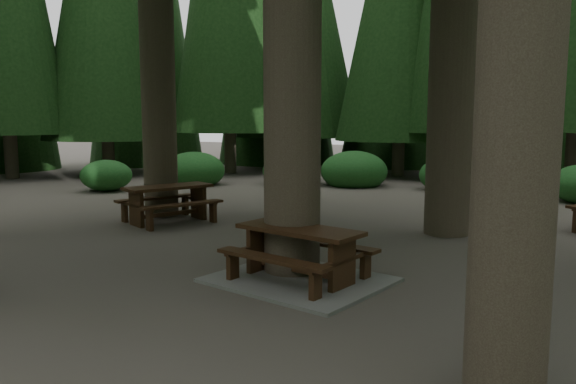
% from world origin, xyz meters
% --- Properties ---
extents(ground, '(80.00, 80.00, 0.00)m').
position_xyz_m(ground, '(0.00, 0.00, 0.00)').
color(ground, '#4A433C').
rests_on(ground, ground).
extents(picnic_table_a, '(2.71, 2.41, 0.79)m').
position_xyz_m(picnic_table_a, '(1.09, -0.17, 0.27)').
color(picnic_table_a, gray).
rests_on(picnic_table_a, ground).
extents(picnic_table_b, '(2.22, 2.39, 0.83)m').
position_xyz_m(picnic_table_b, '(-3.47, 2.81, 0.55)').
color(picnic_table_b, '#331C0F').
rests_on(picnic_table_b, ground).
extents(shrub_ring, '(23.86, 24.64, 1.49)m').
position_xyz_m(shrub_ring, '(0.70, 0.75, 0.40)').
color(shrub_ring, '#1F5B20').
rests_on(shrub_ring, ground).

